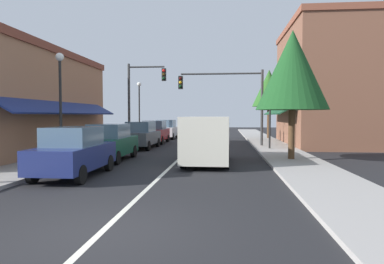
# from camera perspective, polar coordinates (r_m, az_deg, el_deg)

# --- Properties ---
(ground_plane) EXTENTS (80.00, 80.00, 0.00)m
(ground_plane) POSITION_cam_1_polar(r_m,az_deg,el_deg) (24.39, 0.06, -2.38)
(ground_plane) COLOR black
(sidewalk_left) EXTENTS (2.60, 56.00, 0.12)m
(sidewalk_left) POSITION_cam_1_polar(r_m,az_deg,el_deg) (25.49, -12.36, -2.09)
(sidewalk_left) COLOR gray
(sidewalk_left) RESTS_ON ground
(sidewalk_right) EXTENTS (2.60, 56.00, 0.12)m
(sidewalk_right) POSITION_cam_1_polar(r_m,az_deg,el_deg) (24.49, 12.99, -2.29)
(sidewalk_right) COLOR #A39E99
(sidewalk_right) RESTS_ON ground
(lane_center_stripe) EXTENTS (0.14, 52.00, 0.01)m
(lane_center_stripe) POSITION_cam_1_polar(r_m,az_deg,el_deg) (24.39, 0.06, -2.37)
(lane_center_stripe) COLOR silver
(lane_center_stripe) RESTS_ON ground
(storefront_left_block) EXTENTS (6.07, 14.20, 5.91)m
(storefront_left_block) POSITION_cam_1_polar(r_m,az_deg,el_deg) (21.50, -26.83, 4.54)
(storefront_left_block) COLOR #9E6B4C
(storefront_left_block) RESTS_ON ground
(storefront_right_block) EXTENTS (7.27, 10.20, 8.71)m
(storefront_right_block) POSITION_cam_1_polar(r_m,az_deg,el_deg) (27.32, 21.53, 7.13)
(storefront_right_block) COLOR brown
(storefront_right_block) RESTS_ON ground
(parked_car_nearest_left) EXTENTS (1.80, 4.11, 1.77)m
(parked_car_nearest_left) POSITION_cam_1_polar(r_m,az_deg,el_deg) (12.98, -18.81, -3.14)
(parked_car_nearest_left) COLOR navy
(parked_car_nearest_left) RESTS_ON ground
(parked_car_second_left) EXTENTS (1.82, 4.12, 1.77)m
(parked_car_second_left) POSITION_cam_1_polar(r_m,az_deg,el_deg) (17.14, -13.39, -1.67)
(parked_car_second_left) COLOR #0F4C33
(parked_car_second_left) RESTS_ON ground
(parked_car_third_left) EXTENTS (1.87, 4.15, 1.77)m
(parked_car_third_left) POSITION_cam_1_polar(r_m,az_deg,el_deg) (22.94, -8.36, -0.53)
(parked_car_third_left) COLOR #4C5156
(parked_car_third_left) RESTS_ON ground
(parked_car_far_left) EXTENTS (1.80, 4.11, 1.77)m
(parked_car_far_left) POSITION_cam_1_polar(r_m,az_deg,el_deg) (27.24, -6.15, -0.01)
(parked_car_far_left) COLOR maroon
(parked_car_far_left) RESTS_ON ground
(parked_car_distant_left) EXTENTS (1.79, 4.10, 1.77)m
(parked_car_distant_left) POSITION_cam_1_polar(r_m,az_deg,el_deg) (32.10, -4.24, 0.41)
(parked_car_distant_left) COLOR silver
(parked_car_distant_left) RESTS_ON ground
(van_in_lane) EXTENTS (2.06, 5.21, 2.12)m
(van_in_lane) POSITION_cam_1_polar(r_m,az_deg,el_deg) (15.70, 2.53, -1.02)
(van_in_lane) COLOR beige
(van_in_lane) RESTS_ON ground
(traffic_signal_mast_arm) EXTENTS (5.84, 0.50, 5.30)m
(traffic_signal_mast_arm) POSITION_cam_1_polar(r_m,az_deg,el_deg) (24.15, 6.43, 6.31)
(traffic_signal_mast_arm) COLOR #333333
(traffic_signal_mast_arm) RESTS_ON ground
(traffic_signal_left_corner) EXTENTS (2.90, 0.50, 5.98)m
(traffic_signal_left_corner) POSITION_cam_1_polar(r_m,az_deg,el_deg) (25.90, -8.44, 6.54)
(traffic_signal_left_corner) COLOR #333333
(traffic_signal_left_corner) RESTS_ON ground
(street_lamp_left_near) EXTENTS (0.36, 0.36, 4.93)m
(street_lamp_left_near) POSITION_cam_1_polar(r_m,az_deg,el_deg) (16.54, -20.83, 6.50)
(street_lamp_left_near) COLOR black
(street_lamp_left_near) RESTS_ON ground
(street_lamp_right_mid) EXTENTS (0.36, 0.36, 4.17)m
(street_lamp_right_mid) POSITION_cam_1_polar(r_m,az_deg,el_deg) (22.17, 12.69, 4.44)
(street_lamp_right_mid) COLOR black
(street_lamp_right_mid) RESTS_ON ground
(street_lamp_left_far) EXTENTS (0.36, 0.36, 5.05)m
(street_lamp_left_far) POSITION_cam_1_polar(r_m,az_deg,el_deg) (30.35, -8.66, 4.97)
(street_lamp_left_far) COLOR black
(street_lamp_left_far) RESTS_ON ground
(tree_right_near) EXTENTS (3.39, 3.39, 6.17)m
(tree_right_near) POSITION_cam_1_polar(r_m,az_deg,el_deg) (17.15, 16.17, 9.71)
(tree_right_near) COLOR #4C331E
(tree_right_near) RESTS_ON ground
(tree_right_far) EXTENTS (3.04, 3.04, 6.33)m
(tree_right_far) POSITION_cam_1_polar(r_m,az_deg,el_deg) (32.53, 12.54, 7.00)
(tree_right_far) COLOR #4C331E
(tree_right_far) RESTS_ON ground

